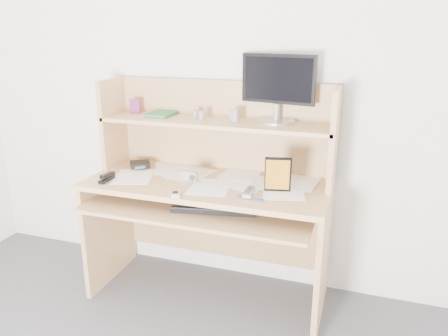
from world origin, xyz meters
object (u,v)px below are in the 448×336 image
(desk, at_px, (212,186))
(game_case, at_px, (278,174))
(keyboard, at_px, (214,207))
(tv_remote, at_px, (249,192))
(monitor, at_px, (278,86))

(desk, distance_m, game_case, 0.47)
(game_case, bearing_deg, keyboard, -175.74)
(desk, bearing_deg, tv_remote, -34.68)
(keyboard, bearing_deg, desk, 102.94)
(keyboard, height_order, monitor, monitor)
(game_case, distance_m, monitor, 0.52)
(tv_remote, bearing_deg, desk, 138.76)
(desk, relative_size, keyboard, 2.92)
(tv_remote, bearing_deg, keyboard, -176.60)
(desk, height_order, tv_remote, desk)
(desk, distance_m, tv_remote, 0.35)
(game_case, height_order, monitor, monitor)
(tv_remote, distance_m, game_case, 0.18)
(desk, relative_size, monitor, 3.20)
(desk, height_order, keyboard, desk)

